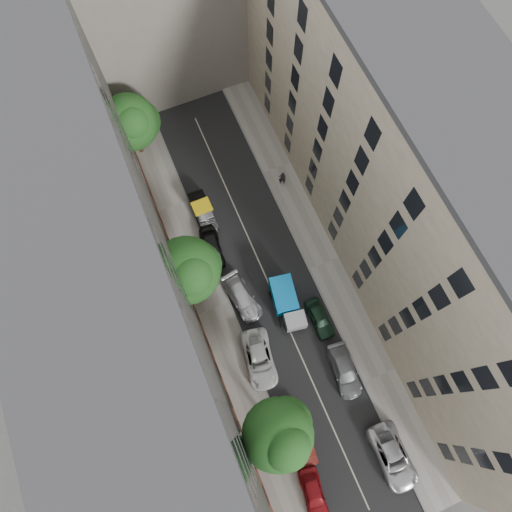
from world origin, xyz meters
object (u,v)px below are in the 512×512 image
car_right_1 (344,371)px  lamp_post (254,364)px  car_left_4 (212,248)px  car_left_2 (259,359)px  car_left_3 (242,297)px  car_left_5 (203,212)px  tree_mid (188,272)px  tree_far (131,124)px  car_right_2 (320,318)px  pedestrian (282,178)px  car_right_0 (393,457)px  tarp_truck (287,303)px  tree_near (280,435)px  car_left_1 (302,439)px  car_left_0 (314,494)px

car_right_1 → lamp_post: (-7.00, 3.13, 3.80)m
car_left_4 → lamp_post: (-0.60, -11.63, 3.75)m
car_left_2 → lamp_post: (-0.71, -0.57, 3.76)m
car_left_3 → car_left_5: car_left_5 is taller
tree_mid → lamp_post: tree_mid is taller
car_left_3 → tree_far: tree_far is taller
car_left_4 → car_right_2: 11.75m
lamp_post → pedestrian: size_ratio=3.67×
car_left_2 → car_right_0: 13.13m
pedestrian → tarp_truck: bearing=92.3°
car_right_0 → tree_near: tree_near is taller
car_right_1 → tree_mid: 15.64m
tree_near → tree_far: bearing=93.5°
tarp_truck → car_left_3: 4.03m
tree_mid → pedestrian: (11.58, 7.06, -4.67)m
car_left_3 → pedestrian: (8.08, 9.41, 0.43)m
car_left_3 → car_left_5: size_ratio=1.07×
car_left_1 → car_left_2: 7.19m
car_right_0 → tree_near: 11.15m
car_left_1 → pedestrian: pedestrian is taller
lamp_post → car_right_0: bearing=-54.5°
car_left_3 → tree_mid: size_ratio=0.55×
car_left_0 → car_left_2: bearing=97.2°
car_left_1 → car_left_5: bearing=96.7°
car_left_3 → car_right_0: 17.90m
tarp_truck → car_left_3: (-3.40, 2.11, -0.53)m
car_right_0 → car_right_2: bearing=93.9°
pedestrian → car_left_0: bearing=95.7°
lamp_post → car_left_0: bearing=-86.8°
car_left_4 → tree_near: (-0.90, -16.97, 5.88)m
lamp_post → car_left_4: bearing=87.0°
car_left_3 → car_right_2: car_left_3 is taller
car_left_3 → car_right_0: bearing=-78.7°
car_left_1 → lamp_post: bearing=108.0°
car_right_1 → car_left_4: bearing=119.6°
car_right_1 → car_right_2: size_ratio=1.24×
car_left_4 → pedestrian: bearing=30.9°
car_left_1 → tree_near: tree_near is taller
car_left_0 → tree_far: bearing=102.2°
car_left_4 → tree_near: 17.98m
car_left_2 → lamp_post: lamp_post is taller
car_left_4 → tree_mid: tree_mid is taller
car_left_2 → car_left_4: 11.05m
car_right_2 → tree_mid: 12.45m
car_left_3 → pedestrian: bearing=40.5°
car_right_1 → tree_near: bearing=-156.9°
car_right_2 → tree_near: tree_near is taller
car_left_3 → car_left_1: bearing=-98.9°
car_left_3 → tree_near: size_ratio=0.51×
car_left_1 → car_left_3: size_ratio=0.90×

